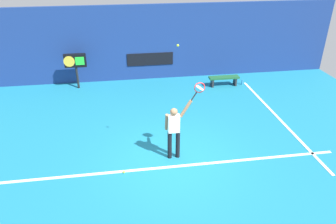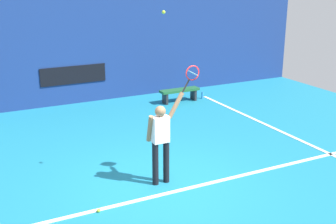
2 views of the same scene
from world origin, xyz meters
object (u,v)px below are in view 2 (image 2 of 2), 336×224
at_px(court_bench, 180,92).
at_px(water_bottle, 202,95).
at_px(tennis_racket, 192,74).
at_px(tennis_player, 161,138).
at_px(spare_ball, 99,210).
at_px(tennis_ball, 164,12).

height_order(court_bench, water_bottle, court_bench).
bearing_deg(tennis_racket, tennis_player, 179.65).
bearing_deg(spare_ball, tennis_racket, 13.85).
bearing_deg(tennis_player, tennis_ball, 13.97).
bearing_deg(water_bottle, court_bench, -180.00).
bearing_deg(court_bench, tennis_ball, -121.18).
relative_size(tennis_racket, spare_ball, 8.91).
distance_m(tennis_ball, water_bottle, 7.44).
bearing_deg(tennis_ball, spare_ball, -160.45).
bearing_deg(court_bench, tennis_player, -121.73).
bearing_deg(tennis_ball, tennis_player, -166.03).
relative_size(tennis_racket, tennis_ball, 8.91).
bearing_deg(spare_ball, tennis_player, 19.84).
xyz_separation_m(tennis_player, water_bottle, (4.16, 5.24, -0.89)).
height_order(tennis_ball, court_bench, tennis_ball).
xyz_separation_m(tennis_racket, water_bottle, (3.46, 5.25, -2.14)).
xyz_separation_m(water_bottle, spare_ball, (-5.70, -5.80, -0.09)).
height_order(tennis_player, tennis_racket, tennis_racket).
height_order(tennis_racket, court_bench, tennis_racket).
distance_m(tennis_racket, spare_ball, 3.21).
height_order(tennis_racket, spare_ball, tennis_racket).
xyz_separation_m(tennis_ball, water_bottle, (4.07, 5.22, -3.39)).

